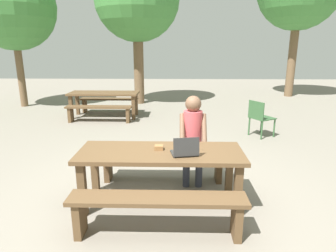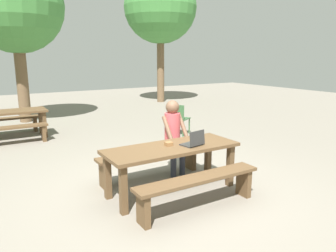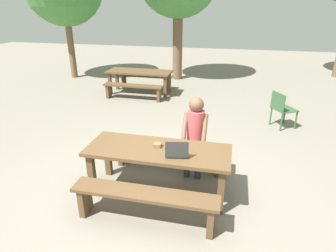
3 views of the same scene
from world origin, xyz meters
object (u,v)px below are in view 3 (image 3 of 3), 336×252
(plastic_chair, at_px, (282,109))
(picnic_table_mid, at_px, (140,74))
(laptop, at_px, (177,152))
(small_pouch, at_px, (157,145))
(person_seated, at_px, (195,131))
(picnic_table_front, at_px, (158,155))

(plastic_chair, xyz_separation_m, picnic_table_mid, (-3.89, 1.81, 0.16))
(laptop, xyz_separation_m, small_pouch, (-0.32, 0.19, -0.03))
(small_pouch, xyz_separation_m, person_seated, (0.45, 0.58, 0.01))
(small_pouch, relative_size, person_seated, 0.08)
(picnic_table_front, distance_m, laptop, 0.36)
(picnic_table_mid, bearing_deg, small_pouch, -68.54)
(small_pouch, distance_m, picnic_table_mid, 5.05)
(picnic_table_front, height_order, laptop, laptop)
(picnic_table_front, xyz_separation_m, plastic_chair, (2.05, 2.95, -0.17))
(laptop, height_order, picnic_table_mid, laptop)
(picnic_table_front, bearing_deg, small_pouch, 113.33)
(laptop, distance_m, small_pouch, 0.37)
(small_pouch, xyz_separation_m, plastic_chair, (2.08, 2.90, -0.30))
(picnic_table_front, distance_m, person_seated, 0.78)
(small_pouch, bearing_deg, picnic_table_mid, 111.07)
(picnic_table_front, relative_size, picnic_table_mid, 1.04)
(laptop, distance_m, plastic_chair, 3.57)
(small_pouch, bearing_deg, plastic_chair, 54.38)
(laptop, bearing_deg, picnic_table_mid, -77.09)
(laptop, distance_m, person_seated, 0.78)
(plastic_chair, distance_m, picnic_table_mid, 4.29)
(small_pouch, bearing_deg, person_seated, 51.87)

